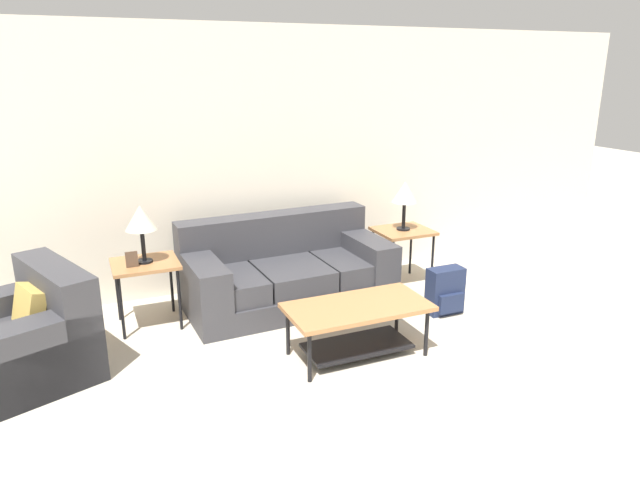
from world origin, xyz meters
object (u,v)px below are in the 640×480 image
Objects in this scene: side_table_left at (145,269)px; side_table_right at (403,235)px; table_lamp_right at (405,193)px; armchair at (24,339)px; backpack at (445,291)px; table_lamp_left at (141,219)px; couch at (286,274)px; coffee_table at (357,318)px.

side_table_left is 2.58m from side_table_right.
table_lamp_right reaches higher than side_table_left.
backpack is at bearing -4.75° from armchair.
table_lamp_left is at bearing 162.10° from backpack.
backpack is at bearing -33.04° from couch.
table_lamp_right is at bearing 8.60° from armchair.
coffee_table is at bearing -40.58° from side_table_left.
backpack is (1.26, -0.82, -0.08)m from couch.
coffee_table is 1.19m from backpack.
side_table_left is 2.62m from table_lamp_right.
side_table_right is at bearing 0.16° from couch.
couch is 1.46m from table_lamp_right.
couch is 1.51m from backpack.
coffee_table is 1.70m from side_table_right.
side_table_right is 0.44m from table_lamp_right.
side_table_left is at bearing 139.42° from coffee_table.
side_table_left is (0.95, 0.53, 0.24)m from armchair.
backpack reaches higher than coffee_table.
side_table_right is 1.17× the size of table_lamp_right.
armchair is at bearing -171.40° from side_table_right.
table_lamp_left is (-1.43, 1.23, 0.65)m from coffee_table.
side_table_right reaches higher than coffee_table.
table_lamp_left reaches higher than couch.
table_lamp_right is (2.58, 0.00, 0.00)m from table_lamp_left.
side_table_right is (1.15, 1.23, 0.21)m from coffee_table.
armchair is 1.11m from side_table_left.
coffee_table is at bearing -83.28° from couch.
side_table_left is 1.00× the size of side_table_right.
coffee_table is (0.14, -1.22, 0.03)m from couch.
side_table_left is (-1.29, 0.00, 0.23)m from couch.
side_table_right is at bearing 46.90° from coffee_table.
side_table_right is at bearing 8.60° from armchair.
armchair is at bearing -171.40° from table_lamp_right.
table_lamp_left is 2.58m from table_lamp_right.
side_table_left and side_table_right have the same top height.
couch is at bearing -0.16° from table_lamp_left.
table_lamp_left is 1.00× the size of table_lamp_right.
couch is 3.36× the size of side_table_left.
table_lamp_left is (-2.58, -0.00, 0.44)m from side_table_right.
couch is 1.46m from table_lamp_left.
table_lamp_right reaches higher than backpack.
armchair is 3.51m from backpack.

